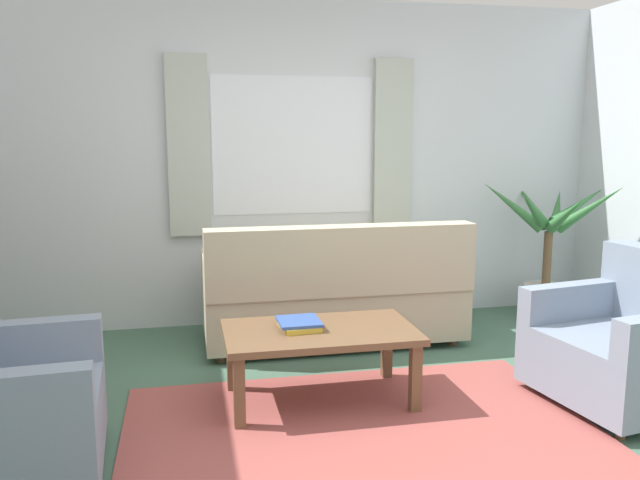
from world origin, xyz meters
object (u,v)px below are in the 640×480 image
object	(u,v)px
couch	(334,295)
book_stack_on_table	(299,324)
potted_plant	(548,255)
armchair_right	(629,344)
coffee_table	(320,338)

from	to	relation	value
couch	book_stack_on_table	size ratio (longest dim) A/B	7.15
book_stack_on_table	potted_plant	distance (m)	2.64
couch	potted_plant	xyz separation A→B (m)	(1.89, 0.25, 0.18)
armchair_right	book_stack_on_table	world-z (taller)	armchair_right
couch	coffee_table	size ratio (longest dim) A/B	1.73
armchair_right	book_stack_on_table	size ratio (longest dim) A/B	3.62
couch	coffee_table	xyz separation A→B (m)	(-0.32, -1.01, 0.01)
couch	armchair_right	size ratio (longest dim) A/B	1.98
coffee_table	book_stack_on_table	xyz separation A→B (m)	(-0.11, 0.03, 0.08)
armchair_right	potted_plant	xyz separation A→B (m)	(0.48, 1.65, 0.19)
armchair_right	potted_plant	distance (m)	1.73
book_stack_on_table	couch	bearing A→B (deg)	65.95
armchair_right	coffee_table	xyz separation A→B (m)	(-1.74, 0.38, 0.03)
book_stack_on_table	potted_plant	world-z (taller)	potted_plant
coffee_table	potted_plant	size ratio (longest dim) A/B	0.91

